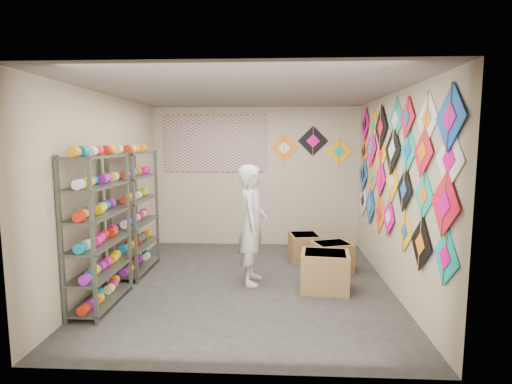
# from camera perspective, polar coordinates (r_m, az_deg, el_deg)

# --- Properties ---
(ground) EXTENTS (4.50, 4.50, 0.00)m
(ground) POSITION_cam_1_polar(r_m,az_deg,el_deg) (5.91, -1.14, -12.97)
(ground) COLOR #2C2926
(room_walls) EXTENTS (4.50, 4.50, 4.50)m
(room_walls) POSITION_cam_1_polar(r_m,az_deg,el_deg) (5.56, -1.19, 3.14)
(room_walls) COLOR tan
(room_walls) RESTS_ON ground
(shelf_rack_front) EXTENTS (0.40, 1.10, 1.90)m
(shelf_rack_front) POSITION_cam_1_polar(r_m,az_deg,el_deg) (5.28, -21.61, -5.22)
(shelf_rack_front) COLOR #4C5147
(shelf_rack_front) RESTS_ON ground
(shelf_rack_back) EXTENTS (0.40, 1.10, 1.90)m
(shelf_rack_back) POSITION_cam_1_polar(r_m,az_deg,el_deg) (6.46, -16.85, -2.81)
(shelf_rack_back) COLOR #4C5147
(shelf_rack_back) RESTS_ON ground
(string_spools) EXTENTS (0.12, 2.36, 0.12)m
(string_spools) POSITION_cam_1_polar(r_m,az_deg,el_deg) (5.84, -19.03, -2.98)
(string_spools) COLOR #F01683
(string_spools) RESTS_ON ground
(kite_wall_display) EXTENTS (0.06, 4.27, 2.04)m
(kite_wall_display) POSITION_cam_1_polar(r_m,az_deg,el_deg) (5.86, 18.61, 3.26)
(kite_wall_display) COLOR #11AA9A
(kite_wall_display) RESTS_ON room_walls
(back_wall_kites) EXTENTS (1.58, 0.02, 0.75)m
(back_wall_kites) POSITION_cam_1_polar(r_m,az_deg,el_deg) (7.80, 7.96, 6.48)
(back_wall_kites) COLOR orange
(back_wall_kites) RESTS_ON room_walls
(poster) EXTENTS (2.00, 0.01, 1.10)m
(poster) POSITION_cam_1_polar(r_m,az_deg,el_deg) (7.85, -5.91, 6.90)
(poster) COLOR #50499F
(poster) RESTS_ON room_walls
(shopkeeper) EXTENTS (0.68, 0.49, 1.72)m
(shopkeeper) POSITION_cam_1_polar(r_m,az_deg,el_deg) (5.74, -0.51, -4.67)
(shopkeeper) COLOR silver
(shopkeeper) RESTS_ON ground
(carton_a) EXTENTS (0.70, 0.60, 0.54)m
(carton_a) POSITION_cam_1_polar(r_m,az_deg,el_deg) (5.67, 9.81, -11.09)
(carton_a) COLOR olive
(carton_a) RESTS_ON ground
(carton_b) EXTENTS (0.69, 0.63, 0.47)m
(carton_b) POSITION_cam_1_polar(r_m,az_deg,el_deg) (6.46, 10.75, -9.14)
(carton_b) COLOR olive
(carton_b) RESTS_ON ground
(carton_c) EXTENTS (0.56, 0.60, 0.47)m
(carton_c) POSITION_cam_1_polar(r_m,az_deg,el_deg) (6.96, 6.92, -7.87)
(carton_c) COLOR olive
(carton_c) RESTS_ON ground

